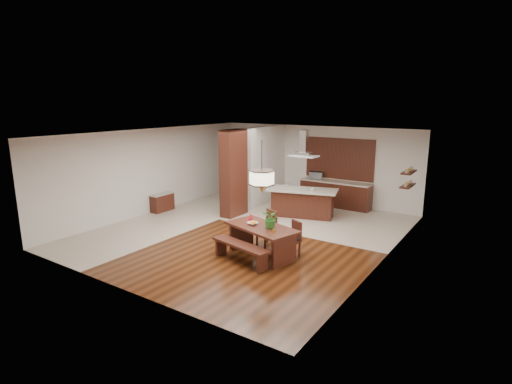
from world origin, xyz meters
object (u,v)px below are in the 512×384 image
Objects in this scene: fruit_bowl at (253,223)px; dining_bench at (240,253)px; range_hood at (304,143)px; dining_table at (262,234)px; kitchen_island at (302,202)px; dining_chair_left at (266,228)px; island_cup at (312,189)px; hallway_console at (162,202)px; dining_chair_right at (291,239)px; pendant_lantern at (262,167)px; microwave at (316,175)px; foliage_plant at (271,219)px.

dining_bench is at bearing -83.36° from fruit_bowl.
fruit_bowl is 4.12m from range_hood.
range_hood is (-0.77, 3.72, 1.90)m from dining_table.
dining_chair_left is at bearing -96.78° from kitchen_island.
dining_bench is 4.41m from kitchen_island.
dining_table is 1.21× the size of dining_bench.
dining_bench is 4.35m from island_cup.
kitchen_island is (4.41, 2.16, 0.17)m from hallway_console.
fruit_bowl is at bearing -177.32° from dining_table.
hallway_console is 5.36m from range_hood.
dining_chair_right is at bearing 53.52° from dining_bench.
dining_chair_right is 0.98× the size of range_hood.
kitchen_island is (-0.77, 3.72, -1.76)m from pendant_lantern.
hallway_console is 0.92× the size of dining_chair_left.
dining_chair_left is 3.67m from range_hood.
dining_chair_left is 2.01× the size of microwave.
kitchen_island is at bearing 26.04° from hallway_console.
hallway_console is at bearing -169.76° from kitchen_island.
fruit_bowl is 3.78m from kitchen_island.
dining_chair_left is 1.09× the size of dining_chair_right.
dining_chair_left is (-0.11, 1.32, 0.24)m from dining_bench.
dining_table is at bearing -97.26° from microwave.
fruit_bowl is at bearing -97.92° from kitchen_island.
dining_bench is 3.53× the size of microwave.
microwave is at bearing 104.64° from foliage_plant.
dining_chair_left is at bearing -10.29° from hallway_console.
dining_table is at bearing -90.00° from pendant_lantern.
kitchen_island reaches higher than fruit_bowl.
pendant_lantern is (-0.60, -0.42, 1.80)m from dining_chair_right.
hallway_console is 0.52× the size of dining_bench.
foliage_plant is at bearing 1.00° from pendant_lantern.
range_hood reaches higher than dining_chair_left.
microwave reaches higher than dining_table.
dining_chair_right is 1.85× the size of microwave.
dining_table is 0.82× the size of kitchen_island.
dining_chair_left is 3.77× the size of fruit_bowl.
microwave reaches higher than hallway_console.
dining_bench is at bearing -100.11° from microwave.
microwave is at bearing 112.19° from island_cup.
range_hood is (-0.00, 0.00, 1.98)m from kitchen_island.
range_hood is 1.52m from island_cup.
pendant_lantern is at bearing -121.16° from dining_chair_right.
fruit_bowl is (-0.07, 0.63, 0.57)m from dining_bench.
pendant_lantern is 1.46× the size of range_hood.
pendant_lantern is (0.00, 0.00, 1.68)m from dining_table.
kitchen_island is at bearing -96.72° from microwave.
microwave reaches higher than island_cup.
foliage_plant is 4.12m from range_hood.
dining_table is 1.56× the size of pendant_lantern.
dining_table is at bearing 2.68° from fruit_bowl.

